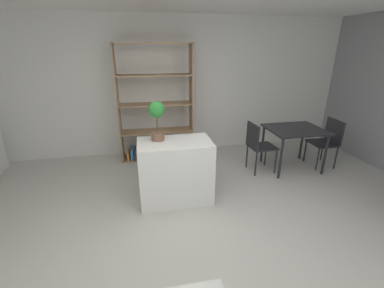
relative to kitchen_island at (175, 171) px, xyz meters
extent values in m
plane|color=beige|center=(0.11, -0.77, -0.45)|extent=(10.33, 10.33, 0.00)
cube|color=silver|center=(0.11, 1.95, 0.90)|extent=(7.50, 0.06, 2.69)
cube|color=white|center=(0.00, 0.00, 0.00)|extent=(1.02, 0.60, 0.90)
cylinder|color=brown|center=(-0.22, 0.11, 0.51)|extent=(0.18, 0.18, 0.11)
cylinder|color=#476633|center=(-0.22, 0.11, 0.68)|extent=(0.01, 0.01, 0.24)
sphere|color=#2A7E30|center=(-0.22, 0.11, 0.88)|extent=(0.22, 0.22, 0.22)
cube|color=#997551|center=(-0.84, 1.59, 0.64)|extent=(0.02, 0.38, 2.19)
cube|color=#997551|center=(0.53, 1.59, 0.64)|extent=(0.02, 0.38, 2.19)
cube|color=#997551|center=(-0.15, 1.59, 1.73)|extent=(1.39, 0.38, 0.02)
cube|color=#997551|center=(-0.15, 1.59, -0.44)|extent=(1.39, 0.38, 0.02)
cube|color=#997551|center=(-0.15, 1.59, 0.11)|extent=(1.35, 0.38, 0.02)
cube|color=#997551|center=(-0.15, 1.59, 0.64)|extent=(1.35, 0.38, 0.02)
cube|color=#997551|center=(-0.15, 1.59, 1.18)|extent=(1.35, 0.38, 0.02)
cube|color=orange|center=(-0.74, 1.59, -0.35)|extent=(0.04, 0.32, 0.16)
cube|color=#2D6BAD|center=(-0.67, 1.59, -0.33)|extent=(0.05, 0.32, 0.21)
cube|color=#38383D|center=(-0.60, 1.59, -0.33)|extent=(0.04, 0.32, 0.20)
cube|color=#232328|center=(2.23, 0.63, 0.30)|extent=(0.96, 0.81, 0.03)
cylinder|color=#232328|center=(1.81, 0.29, -0.09)|extent=(0.04, 0.04, 0.73)
cylinder|color=#232328|center=(2.64, 0.29, -0.09)|extent=(0.04, 0.04, 0.73)
cylinder|color=#232328|center=(1.81, 0.97, -0.09)|extent=(0.04, 0.04, 0.73)
cylinder|color=#232328|center=(2.64, 0.97, -0.09)|extent=(0.04, 0.04, 0.73)
cube|color=#232328|center=(1.63, 0.63, 0.01)|extent=(0.47, 0.43, 0.03)
cube|color=#232328|center=(1.42, 0.62, 0.23)|extent=(0.06, 0.41, 0.42)
cylinder|color=#232328|center=(1.83, 0.47, -0.23)|extent=(0.03, 0.03, 0.45)
cylinder|color=#232328|center=(1.81, 0.81, -0.23)|extent=(0.03, 0.03, 0.45)
cylinder|color=#232328|center=(1.45, 0.45, -0.23)|extent=(0.03, 0.03, 0.45)
cylinder|color=#232328|center=(1.43, 0.79, -0.23)|extent=(0.03, 0.03, 0.45)
cube|color=#232328|center=(2.82, 0.63, -0.01)|extent=(0.44, 0.46, 0.03)
cube|color=#232328|center=(3.02, 0.62, 0.22)|extent=(0.04, 0.45, 0.43)
cylinder|color=#232328|center=(2.65, 0.83, -0.24)|extent=(0.03, 0.03, 0.43)
cylinder|color=#232328|center=(2.64, 0.44, -0.24)|extent=(0.03, 0.03, 0.43)
cylinder|color=#232328|center=(3.01, 0.82, -0.24)|extent=(0.03, 0.03, 0.43)
cylinder|color=#232328|center=(3.00, 0.43, -0.24)|extent=(0.03, 0.03, 0.43)
camera|label=1|loc=(-0.39, -3.26, 1.67)|focal=23.93mm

